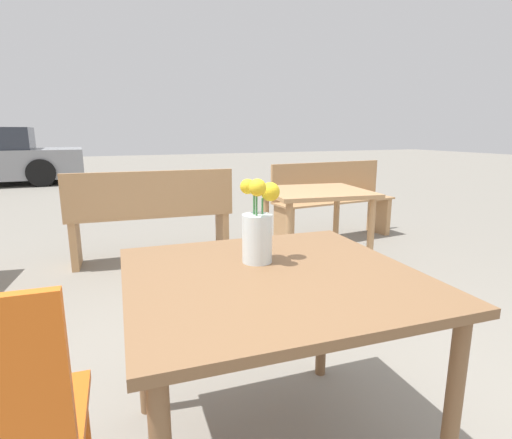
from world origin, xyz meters
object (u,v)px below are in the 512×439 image
object	(u,v)px
bench_near	(331,199)
bench_far	(152,214)
table_front	(272,298)
table_back	(316,207)
flower_vase	(257,231)

from	to	relation	value
bench_near	bench_far	distance (m)	1.98
table_front	table_back	world-z (taller)	table_back
table_front	bench_far	bearing A→B (deg)	90.84
table_back	flower_vase	bearing A→B (deg)	-128.71
bench_near	bench_far	bearing A→B (deg)	-177.39
bench_near	table_back	bearing A→B (deg)	-128.21
table_front	bench_far	world-z (taller)	bench_far
bench_near	flower_vase	bearing A→B (deg)	-128.48
bench_near	bench_far	size ratio (longest dim) A/B	0.98
bench_far	table_back	world-z (taller)	bench_far
flower_vase	table_front	bearing A→B (deg)	-89.64
flower_vase	bench_far	size ratio (longest dim) A/B	0.21
table_front	bench_far	size ratio (longest dim) A/B	0.69
flower_vase	bench_near	distance (m)	3.15
table_front	table_back	bearing A→B (deg)	53.94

